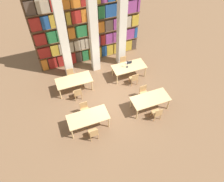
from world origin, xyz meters
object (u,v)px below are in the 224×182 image
reading_table_0 (88,118)px  chair_3 (144,92)px  chair_2 (157,113)px  reading_table_3 (129,67)px  pillar_right (122,20)px  chair_7 (124,63)px  laptop (129,63)px  chair_1 (85,109)px  pillar_left (62,32)px  chair_4 (78,93)px  desk_lamp_0 (127,63)px  pillar_center (93,26)px  reading_table_2 (74,81)px  chair_5 (71,75)px  chair_6 (134,79)px  reading_table_1 (150,100)px  chair_0 (94,133)px

reading_table_0 → chair_3: size_ratio=2.30×
chair_2 → reading_table_3: 3.44m
pillar_right → chair_7: pillar_right is taller
reading_table_3 → laptop: bearing=69.7°
chair_1 → chair_3: size_ratio=1.00×
pillar_left → chair_4: bearing=-91.1°
pillar_left → desk_lamp_0: pillar_left is taller
chair_4 → laptop: laptop is taller
pillar_center → reading_table_2: (-1.70, -1.36, -2.31)m
chair_3 → chair_4: size_ratio=1.00×
chair_5 → laptop: size_ratio=2.69×
desk_lamp_0 → chair_6: bearing=-79.9°
pillar_center → chair_5: pillar_center is taller
pillar_right → reading_table_2: bearing=-158.1°
chair_2 → chair_4: bearing=141.0°
reading_table_1 → reading_table_3: (-0.01, 2.68, 0.00)m
chair_0 → chair_1: (0.00, 1.51, 0.00)m
chair_2 → desk_lamp_0: desk_lamp_0 is taller
pillar_right → chair_6: (-0.06, -2.18, -2.54)m
laptop → reading_table_2: bearing=3.6°
reading_table_0 → chair_3: (3.36, 0.71, -0.23)m
chair_3 → pillar_right: bearing=-90.4°
reading_table_1 → reading_table_2: (-3.33, 2.74, 0.00)m
chair_1 → reading_table_1: chair_1 is taller
desk_lamp_0 → chair_0: bearing=-133.2°
pillar_left → chair_7: (3.30, -0.67, -2.54)m
desk_lamp_0 → laptop: desk_lamp_0 is taller
reading_table_1 → chair_7: (-0.01, 3.43, -0.23)m
pillar_left → chair_3: pillar_left is taller
pillar_right → chair_4: bearing=-148.1°
reading_table_1 → desk_lamp_0: (-0.14, 2.66, 0.40)m
chair_0 → chair_7: bearing=51.5°
reading_table_1 → chair_4: (-3.35, 1.98, -0.23)m
reading_table_3 → chair_6: (-0.00, -0.75, -0.23)m
chair_0 → chair_4: size_ratio=1.00×
reading_table_0 → chair_3: bearing=12.0°
chair_3 → chair_5: (-3.38, 2.74, 0.00)m
chair_0 → chair_5: (-0.05, 4.20, 0.00)m
reading_table_1 → reading_table_2: 4.31m
chair_7 → reading_table_3: bearing=90.4°
chair_5 → reading_table_3: 3.45m
desk_lamp_0 → chair_4: bearing=-168.1°
chair_0 → chair_7: size_ratio=1.00×
reading_table_2 → laptop: 3.44m
desk_lamp_0 → pillar_center: bearing=135.9°
desk_lamp_0 → pillar_left: bearing=155.6°
laptop → reading_table_0: bearing=40.3°
chair_1 → reading_table_1: bearing=166.4°
pillar_left → chair_6: (3.30, -2.18, -2.54)m
chair_0 → chair_3: bearing=23.7°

